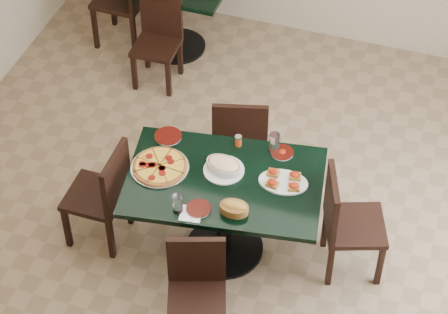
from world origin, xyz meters
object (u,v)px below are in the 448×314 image
(chair_left, at_px, (105,192))
(bread_basket, at_px, (234,208))
(back_chair_near, at_px, (159,36))
(chair_right, at_px, (345,219))
(back_table, at_px, (175,1))
(main_table, at_px, (224,198))
(pepperoni_pizza, at_px, (160,166))
(chair_far, at_px, (240,136))
(lasagna_casserole, at_px, (224,166))
(bruschetta_platter, at_px, (283,181))
(chair_near, at_px, (197,286))

(chair_left, xyz_separation_m, bread_basket, (1.01, -0.10, 0.30))
(back_chair_near, bearing_deg, chair_right, -40.20)
(chair_right, xyz_separation_m, back_chair_near, (-2.04, 1.61, -0.05))
(back_table, height_order, back_chair_near, back_chair_near)
(main_table, bearing_deg, bread_basket, -67.90)
(chair_left, bearing_deg, pepperoni_pizza, 106.10)
(chair_far, relative_size, lasagna_casserole, 3.11)
(back_table, height_order, bruschetta_platter, bruschetta_platter)
(chair_left, relative_size, bread_basket, 4.35)
(chair_near, bearing_deg, pepperoni_pizza, 108.21)
(chair_right, height_order, chair_left, chair_right)
(back_table, distance_m, chair_right, 2.90)
(back_chair_near, bearing_deg, chair_left, -81.82)
(chair_far, height_order, bread_basket, chair_far)
(main_table, relative_size, bread_basket, 7.26)
(back_table, xyz_separation_m, chair_right, (2.05, -2.05, -0.03))
(chair_near, height_order, bread_basket, bread_basket)
(main_table, height_order, chair_near, chair_near)
(back_table, xyz_separation_m, bruschetta_platter, (1.60, -2.09, 0.25))
(back_table, relative_size, chair_near, 1.20)
(chair_far, distance_m, chair_left, 1.15)
(chair_right, relative_size, pepperoni_pizza, 2.16)
(chair_near, relative_size, chair_right, 0.92)
(main_table, xyz_separation_m, chair_near, (0.05, -0.71, -0.11))
(chair_near, xyz_separation_m, chair_right, (0.79, 0.85, 0.04))
(main_table, relative_size, lasagna_casserole, 5.13)
(chair_far, height_order, pepperoni_pizza, chair_far)
(back_table, xyz_separation_m, back_chair_near, (0.01, -0.44, -0.07))
(chair_left, relative_size, back_chair_near, 1.08)
(main_table, relative_size, chair_left, 1.67)
(main_table, height_order, lasagna_casserole, lasagna_casserole)
(back_chair_near, relative_size, pepperoni_pizza, 1.98)
(main_table, distance_m, chair_far, 0.72)
(main_table, bearing_deg, chair_right, 0.28)
(chair_far, relative_size, bruschetta_platter, 2.47)
(back_chair_near, relative_size, lasagna_casserole, 2.84)
(back_chair_near, height_order, lasagna_casserole, lasagna_casserole)
(pepperoni_pizza, bearing_deg, chair_right, 7.57)
(chair_left, relative_size, lasagna_casserole, 3.07)
(pepperoni_pizza, distance_m, bruschetta_platter, 0.87)
(main_table, height_order, back_chair_near, back_chair_near)
(chair_near, relative_size, back_chair_near, 1.01)
(back_table, relative_size, bruschetta_platter, 2.73)
(main_table, height_order, back_table, same)
(chair_near, height_order, lasagna_casserole, lasagna_casserole)
(chair_right, bearing_deg, chair_near, 117.40)
(pepperoni_pizza, xyz_separation_m, lasagna_casserole, (0.43, 0.12, 0.03))
(main_table, distance_m, bruschetta_platter, 0.45)
(bread_basket, bearing_deg, main_table, 117.94)
(chair_near, bearing_deg, back_chair_near, 97.91)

